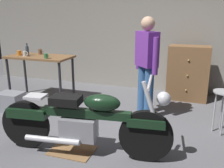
{
  "coord_description": "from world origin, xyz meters",
  "views": [
    {
      "loc": [
        1.18,
        -2.82,
        1.71
      ],
      "look_at": [
        -0.02,
        0.7,
        0.65
      ],
      "focal_mm": 39.73,
      "sensor_mm": 36.0,
      "label": 1
    }
  ],
  "objects_px": {
    "mug_green_speckled": "(46,56)",
    "shop_stool": "(224,101)",
    "motorcycle": "(84,121)",
    "mug_white_ceramic": "(25,54)",
    "bottle": "(27,51)",
    "wooden_dresser": "(188,73)",
    "storage_bin": "(11,102)",
    "mug_orange_travel": "(19,53)",
    "person_standing": "(146,63)",
    "mug_brown_stoneware": "(40,52)"
  },
  "relations": [
    {
      "from": "motorcycle",
      "to": "mug_white_ceramic",
      "type": "distance_m",
      "value": 2.51
    },
    {
      "from": "person_standing",
      "to": "mug_brown_stoneware",
      "type": "relative_size",
      "value": 14.88
    },
    {
      "from": "motorcycle",
      "to": "mug_white_ceramic",
      "type": "height_order",
      "value": "mug_white_ceramic"
    },
    {
      "from": "bottle",
      "to": "mug_orange_travel",
      "type": "bearing_deg",
      "value": -165.41
    },
    {
      "from": "motorcycle",
      "to": "wooden_dresser",
      "type": "distance_m",
      "value": 2.82
    },
    {
      "from": "shop_stool",
      "to": "mug_orange_travel",
      "type": "bearing_deg",
      "value": 174.13
    },
    {
      "from": "motorcycle",
      "to": "person_standing",
      "type": "height_order",
      "value": "person_standing"
    },
    {
      "from": "storage_bin",
      "to": "motorcycle",
      "type": "bearing_deg",
      "value": -25.51
    },
    {
      "from": "wooden_dresser",
      "to": "storage_bin",
      "type": "height_order",
      "value": "wooden_dresser"
    },
    {
      "from": "person_standing",
      "to": "storage_bin",
      "type": "height_order",
      "value": "person_standing"
    },
    {
      "from": "motorcycle",
      "to": "mug_orange_travel",
      "type": "xyz_separation_m",
      "value": [
        -2.14,
        1.57,
        0.5
      ]
    },
    {
      "from": "mug_brown_stoneware",
      "to": "mug_white_ceramic",
      "type": "xyz_separation_m",
      "value": [
        -0.13,
        -0.31,
        -0.0
      ]
    },
    {
      "from": "shop_stool",
      "to": "storage_bin",
      "type": "bearing_deg",
      "value": -175.3
    },
    {
      "from": "mug_orange_travel",
      "to": "bottle",
      "type": "height_order",
      "value": "bottle"
    },
    {
      "from": "person_standing",
      "to": "mug_brown_stoneware",
      "type": "bearing_deg",
      "value": 35.73
    },
    {
      "from": "person_standing",
      "to": "bottle",
      "type": "xyz_separation_m",
      "value": [
        -2.45,
        0.19,
        0.07
      ]
    },
    {
      "from": "mug_white_ceramic",
      "to": "mug_orange_travel",
      "type": "bearing_deg",
      "value": 160.27
    },
    {
      "from": "shop_stool",
      "to": "mug_orange_travel",
      "type": "relative_size",
      "value": 5.42
    },
    {
      "from": "mug_orange_travel",
      "to": "mug_white_ceramic",
      "type": "distance_m",
      "value": 0.21
    },
    {
      "from": "mug_brown_stoneware",
      "to": "shop_stool",
      "type": "bearing_deg",
      "value": -10.32
    },
    {
      "from": "storage_bin",
      "to": "bottle",
      "type": "relative_size",
      "value": 1.83
    },
    {
      "from": "person_standing",
      "to": "mug_green_speckled",
      "type": "bearing_deg",
      "value": 45.66
    },
    {
      "from": "person_standing",
      "to": "storage_bin",
      "type": "xyz_separation_m",
      "value": [
        -2.34,
        -0.54,
        -0.76
      ]
    },
    {
      "from": "mug_green_speckled",
      "to": "mug_white_ceramic",
      "type": "bearing_deg",
      "value": 170.85
    },
    {
      "from": "motorcycle",
      "to": "wooden_dresser",
      "type": "xyz_separation_m",
      "value": [
        1.11,
        2.6,
        0.1
      ]
    },
    {
      "from": "mug_orange_travel",
      "to": "mug_brown_stoneware",
      "type": "relative_size",
      "value": 1.05
    },
    {
      "from": "motorcycle",
      "to": "person_standing",
      "type": "distance_m",
      "value": 1.58
    },
    {
      "from": "wooden_dresser",
      "to": "mug_white_ceramic",
      "type": "height_order",
      "value": "wooden_dresser"
    },
    {
      "from": "storage_bin",
      "to": "bottle",
      "type": "xyz_separation_m",
      "value": [
        -0.11,
        0.73,
        0.83
      ]
    },
    {
      "from": "bottle",
      "to": "mug_white_ceramic",
      "type": "bearing_deg",
      "value": -74.22
    },
    {
      "from": "shop_stool",
      "to": "mug_brown_stoneware",
      "type": "height_order",
      "value": "mug_brown_stoneware"
    },
    {
      "from": "mug_green_speckled",
      "to": "mug_orange_travel",
      "type": "bearing_deg",
      "value": 167.89
    },
    {
      "from": "mug_brown_stoneware",
      "to": "bottle",
      "type": "distance_m",
      "value": 0.26
    },
    {
      "from": "mug_brown_stoneware",
      "to": "mug_green_speckled",
      "type": "bearing_deg",
      "value": -44.88
    },
    {
      "from": "mug_brown_stoneware",
      "to": "bottle",
      "type": "height_order",
      "value": "bottle"
    },
    {
      "from": "wooden_dresser",
      "to": "mug_green_speckled",
      "type": "relative_size",
      "value": 10.0
    },
    {
      "from": "shop_stool",
      "to": "mug_white_ceramic",
      "type": "xyz_separation_m",
      "value": [
        -3.62,
        0.32,
        0.45
      ]
    },
    {
      "from": "wooden_dresser",
      "to": "bottle",
      "type": "xyz_separation_m",
      "value": [
        -3.09,
        -0.98,
        0.45
      ]
    },
    {
      "from": "person_standing",
      "to": "mug_white_ceramic",
      "type": "xyz_separation_m",
      "value": [
        -2.42,
        0.07,
        0.03
      ]
    },
    {
      "from": "person_standing",
      "to": "mug_brown_stoneware",
      "type": "xyz_separation_m",
      "value": [
        -2.29,
        0.39,
        0.03
      ]
    },
    {
      "from": "mug_brown_stoneware",
      "to": "person_standing",
      "type": "bearing_deg",
      "value": -9.6
    },
    {
      "from": "storage_bin",
      "to": "mug_green_speckled",
      "type": "distance_m",
      "value": 1.04
    },
    {
      "from": "motorcycle",
      "to": "mug_orange_travel",
      "type": "relative_size",
      "value": 18.47
    },
    {
      "from": "mug_green_speckled",
      "to": "shop_stool",
      "type": "bearing_deg",
      "value": -4.37
    },
    {
      "from": "person_standing",
      "to": "motorcycle",
      "type": "bearing_deg",
      "value": 116.97
    },
    {
      "from": "wooden_dresser",
      "to": "mug_white_ceramic",
      "type": "bearing_deg",
      "value": -160.32
    },
    {
      "from": "person_standing",
      "to": "shop_stool",
      "type": "bearing_deg",
      "value": -146.37
    },
    {
      "from": "motorcycle",
      "to": "wooden_dresser",
      "type": "bearing_deg",
      "value": 59.92
    },
    {
      "from": "shop_stool",
      "to": "mug_brown_stoneware",
      "type": "xyz_separation_m",
      "value": [
        -3.49,
        0.64,
        0.46
      ]
    },
    {
      "from": "motorcycle",
      "to": "bottle",
      "type": "distance_m",
      "value": 2.61
    }
  ]
}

